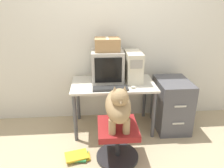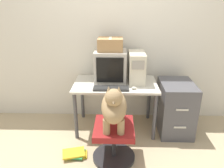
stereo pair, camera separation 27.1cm
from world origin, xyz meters
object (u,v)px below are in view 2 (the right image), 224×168
crt_monitor (110,66)px  book_stack_floor (75,154)px  keyboard (111,88)px  pc_tower (137,67)px  office_chair (114,140)px  filing_cabinet (175,108)px  dog (114,106)px  cardboard_box (110,44)px

crt_monitor → book_stack_floor: crt_monitor is taller
keyboard → book_stack_floor: 0.92m
pc_tower → keyboard: pc_tower is taller
office_chair → filing_cabinet: filing_cabinet is taller
pc_tower → office_chair: size_ratio=0.85×
pc_tower → crt_monitor: bearing=176.7°
keyboard → office_chair: (0.05, -0.46, -0.46)m
dog → cardboard_box: cardboard_box is taller
filing_cabinet → dog: bearing=-142.3°
pc_tower → keyboard: (-0.34, -0.31, -0.19)m
office_chair → dog: (0.00, -0.03, 0.46)m
office_chair → cardboard_box: bearing=94.7°
book_stack_floor → pc_tower: bearing=44.1°
cardboard_box → filing_cabinet: bearing=-10.1°
office_chair → cardboard_box: cardboard_box is taller
pc_tower → keyboard: 0.50m
pc_tower → cardboard_box: bearing=176.1°
book_stack_floor → keyboard: bearing=45.9°
crt_monitor → keyboard: bearing=-86.9°
dog → filing_cabinet: 1.13m
pc_tower → book_stack_floor: bearing=-135.9°
pc_tower → office_chair: (-0.30, -0.77, -0.65)m
pc_tower → cardboard_box: (-0.36, 0.02, 0.31)m
cardboard_box → book_stack_floor: cardboard_box is taller
dog → cardboard_box: 0.96m
pc_tower → office_chair: 1.05m
filing_cabinet → cardboard_box: 1.26m
crt_monitor → office_chair: bearing=-85.2°
keyboard → book_stack_floor: bearing=-134.1°
pc_tower → book_stack_floor: 1.39m
pc_tower → cardboard_box: size_ratio=1.29×
keyboard → book_stack_floor: size_ratio=1.44×
crt_monitor → cardboard_box: 0.30m
office_chair → keyboard: bearing=95.9°
office_chair → filing_cabinet: (0.85, 0.63, 0.11)m
crt_monitor → dog: size_ratio=0.77×
dog → book_stack_floor: dog is taller
cardboard_box → book_stack_floor: bearing=-117.9°
crt_monitor → office_chair: (0.07, -0.79, -0.66)m
office_chair → book_stack_floor: office_chair is taller
crt_monitor → pc_tower: (0.36, -0.02, -0.01)m
office_chair → dog: size_ratio=0.89×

